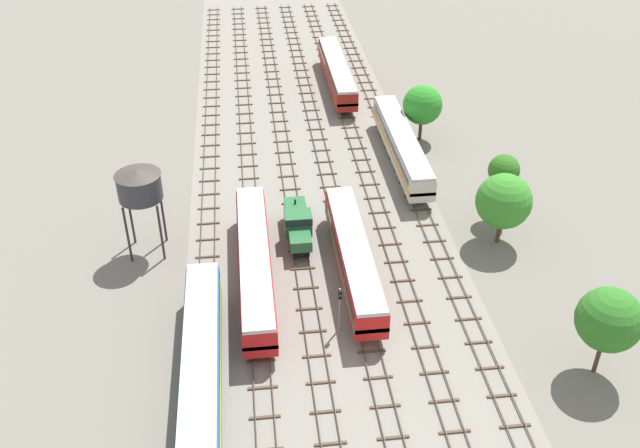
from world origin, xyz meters
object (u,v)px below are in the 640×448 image
Objects in this scene: passenger_coach_left_mid at (255,262)px; shunter_loco_centre_left_midfar at (298,223)px; passenger_coach_centre_right_farther at (337,72)px; water_tower at (139,185)px; passenger_coach_right_far at (402,144)px; signal_post_nearest at (340,304)px; passenger_coach_far_left_nearest at (201,364)px; diesel_railcar_centre_near at (354,256)px.

shunter_loco_centre_left_midfar is at bearing 56.25° from passenger_coach_left_mid.
water_tower reaches higher than passenger_coach_centre_right_farther.
water_tower reaches higher than passenger_coach_right_far.
passenger_coach_left_mid is 1.00× the size of passenger_coach_centre_right_farther.
shunter_loco_centre_left_midfar is 1.85× the size of signal_post_nearest.
passenger_coach_far_left_nearest is at bearing -115.26° from shunter_loco_centre_left_midfar.
passenger_coach_right_far is at bearing 27.18° from water_tower.
shunter_loco_centre_left_midfar is (-4.62, 6.99, -0.59)m from diesel_railcar_centre_near.
passenger_coach_right_far is at bearing 68.12° from signal_post_nearest.
diesel_railcar_centre_near is 2.21× the size of water_tower.
passenger_coach_right_far is (9.24, 21.58, 0.02)m from diesel_railcar_centre_near.
passenger_coach_right_far is (23.09, 34.16, 0.00)m from passenger_coach_far_left_nearest.
signal_post_nearest is (17.33, -13.93, -4.70)m from water_tower.
passenger_coach_left_mid is at bearing -107.02° from passenger_coach_centre_right_farther.
passenger_coach_far_left_nearest is 2.37× the size of water_tower.
passenger_coach_right_far is at bearing 49.33° from passenger_coach_left_mid.
diesel_railcar_centre_near is 45.57m from passenger_coach_centre_right_farther.
passenger_coach_centre_right_farther is at bearing 82.48° from signal_post_nearest.
passenger_coach_far_left_nearest and passenger_coach_left_mid have the same top height.
signal_post_nearest is (-2.31, -7.18, 0.35)m from diesel_railcar_centre_near.
signal_post_nearest reaches higher than passenger_coach_far_left_nearest.
passenger_coach_far_left_nearest is 13.48m from passenger_coach_left_mid.
passenger_coach_right_far and passenger_coach_centre_right_farther have the same top height.
passenger_coach_far_left_nearest is at bearing -137.75° from diesel_railcar_centre_near.
shunter_loco_centre_left_midfar is 14.38m from signal_post_nearest.
passenger_coach_centre_right_farther is 4.82× the size of signal_post_nearest.
passenger_coach_far_left_nearest is 21.65m from shunter_loco_centre_left_midfar.
diesel_railcar_centre_near is at bearing -0.49° from passenger_coach_left_mid.
shunter_loco_centre_left_midfar is at bearing -103.54° from passenger_coach_centre_right_farther.
signal_post_nearest reaches higher than passenger_coach_right_far.
water_tower reaches higher than passenger_coach_left_mid.
passenger_coach_far_left_nearest and diesel_railcar_centre_near have the same top height.
shunter_loco_centre_left_midfar is 0.38× the size of passenger_coach_centre_right_farther.
passenger_coach_far_left_nearest is 20.80m from water_tower.
signal_post_nearest is at bearing -80.74° from shunter_loco_centre_left_midfar.
passenger_coach_left_mid is (4.62, 12.66, 0.00)m from passenger_coach_far_left_nearest.
passenger_coach_far_left_nearest is at bearing -110.04° from passenger_coach_left_mid.
diesel_railcar_centre_near and passenger_coach_left_mid have the same top height.
passenger_coach_far_left_nearest and passenger_coach_centre_right_farther have the same top height.
passenger_coach_right_far is 2.37× the size of water_tower.
diesel_railcar_centre_near is 0.93× the size of passenger_coach_right_far.
water_tower is (-10.41, 6.67, 5.03)m from passenger_coach_left_mid.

